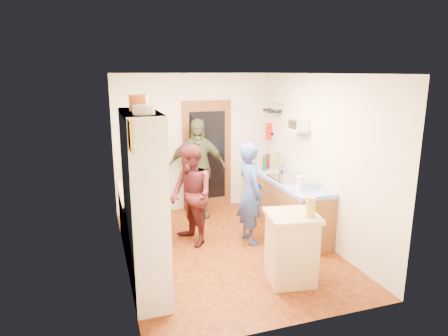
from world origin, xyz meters
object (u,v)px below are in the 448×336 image
person_hob (253,193)px  right_counter_base (285,205)px  person_left (191,194)px  person_back (198,168)px  hutch_body (145,205)px  island_base (291,249)px

person_hob → right_counter_base: bearing=-67.0°
right_counter_base → person_left: 1.69m
right_counter_base → person_back: 1.70m
hutch_body → person_left: size_ratio=1.40×
person_hob → person_back: (-0.51, 1.40, 0.11)m
right_counter_base → person_hob: (-0.74, -0.36, 0.38)m
person_hob → person_left: 0.95m
person_left → hutch_body: bearing=-50.0°
hutch_body → person_hob: size_ratio=1.38×
right_counter_base → person_left: person_left is taller
island_base → person_hob: size_ratio=0.54×
person_back → hutch_body: bearing=-104.3°
right_counter_base → person_left: size_ratio=1.40×
person_hob → person_back: 1.50m
island_base → person_back: (-0.52, 2.68, 0.48)m
person_hob → person_back: size_ratio=0.88×
hutch_body → right_counter_base: hutch_body is taller
person_left → right_counter_base: bearing=77.7°
right_counter_base → person_left: bearing=-177.3°
right_counter_base → person_back: bearing=140.2°
island_base → hutch_body: bearing=169.2°
hutch_body → island_base: (1.77, -0.34, -0.67)m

